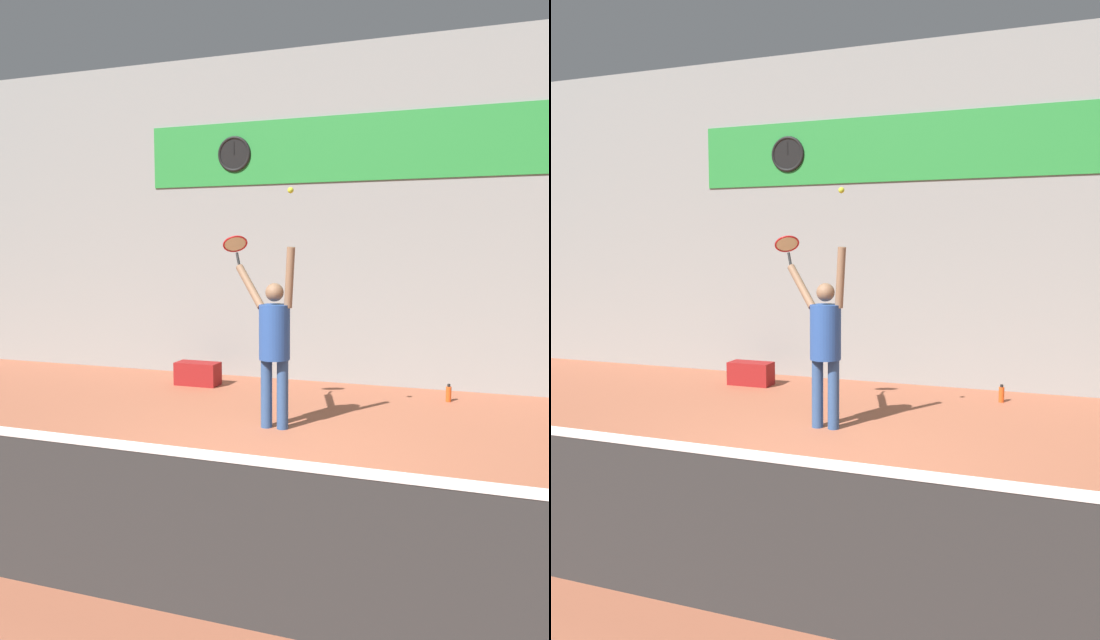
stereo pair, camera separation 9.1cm
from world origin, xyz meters
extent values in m
plane|color=#9E563D|center=(0.00, 0.00, 0.00)|extent=(18.00, 18.00, 0.00)
cube|color=gray|center=(0.00, 4.58, 2.50)|extent=(18.00, 0.10, 5.00)
cube|color=#288C38|center=(0.00, 4.52, 3.50)|extent=(6.40, 0.02, 0.95)
cylinder|color=black|center=(-1.79, 4.50, 3.50)|extent=(0.50, 0.02, 0.50)
torus|color=black|center=(-1.79, 4.50, 3.50)|extent=(0.55, 0.05, 0.55)
cube|color=black|center=(-1.79, 4.49, 3.59)|extent=(0.02, 0.01, 0.20)
cube|color=#2D2D2D|center=(0.00, -1.74, 0.46)|extent=(7.04, 0.01, 0.91)
cube|color=white|center=(0.00, -1.74, 0.93)|extent=(7.04, 0.02, 0.05)
cylinder|color=#2D4C7F|center=(-0.32, 1.89, 0.40)|extent=(0.13, 0.13, 0.79)
cylinder|color=#2D4C7F|center=(-0.13, 1.89, 0.40)|extent=(0.13, 0.13, 0.79)
cylinder|color=#26478C|center=(-0.22, 1.89, 1.10)|extent=(0.35, 0.35, 0.62)
sphere|color=brown|center=(-0.22, 1.89, 1.55)|extent=(0.21, 0.21, 0.21)
cylinder|color=brown|center=(-0.04, 1.87, 1.71)|extent=(0.17, 0.16, 0.67)
cylinder|color=brown|center=(-0.58, 2.05, 1.60)|extent=(0.50, 0.43, 0.50)
cylinder|color=black|center=(-0.81, 2.27, 1.90)|extent=(0.12, 0.15, 0.18)
torus|color=red|center=(-0.90, 2.39, 2.09)|extent=(0.39, 0.38, 0.21)
cylinder|color=beige|center=(-0.90, 2.39, 2.09)|extent=(0.33, 0.32, 0.17)
sphere|color=#CCDB2D|center=(-0.01, 1.80, 2.65)|extent=(0.07, 0.07, 0.07)
cylinder|color=#D84C19|center=(1.57, 3.83, 0.10)|extent=(0.07, 0.07, 0.20)
cylinder|color=black|center=(1.57, 3.83, 0.22)|extent=(0.04, 0.04, 0.04)
cube|color=maroon|center=(-2.07, 3.69, 0.17)|extent=(0.65, 0.31, 0.34)
camera|label=1|loc=(2.04, -4.64, 2.00)|focal=35.00mm
camera|label=2|loc=(2.13, -4.61, 2.00)|focal=35.00mm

